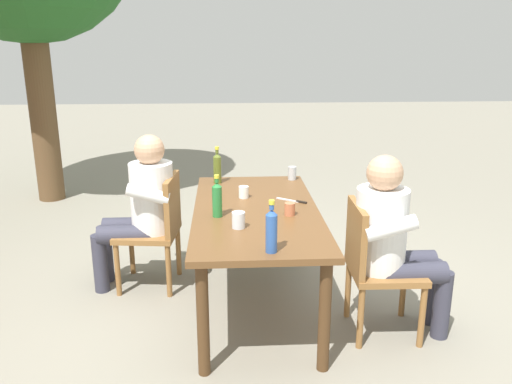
% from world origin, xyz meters
% --- Properties ---
extents(ground_plane, '(24.00, 24.00, 0.00)m').
position_xyz_m(ground_plane, '(0.00, 0.00, 0.00)').
color(ground_plane, gray).
extents(dining_table, '(1.71, 0.84, 0.73)m').
position_xyz_m(dining_table, '(0.00, 0.00, 0.64)').
color(dining_table, brown).
rests_on(dining_table, ground_plane).
extents(chair_near_left, '(0.45, 0.45, 0.87)m').
position_xyz_m(chair_near_left, '(-0.38, -0.72, 0.49)').
color(chair_near_left, olive).
rests_on(chair_near_left, ground_plane).
extents(chair_far_right, '(0.48, 0.48, 0.87)m').
position_xyz_m(chair_far_right, '(0.38, 0.72, 0.49)').
color(chair_far_right, olive).
rests_on(chair_far_right, ground_plane).
extents(person_in_white_shirt, '(0.47, 0.62, 1.18)m').
position_xyz_m(person_in_white_shirt, '(-0.38, -0.83, 0.66)').
color(person_in_white_shirt, white).
rests_on(person_in_white_shirt, ground_plane).
extents(person_in_plaid_shirt, '(0.47, 0.62, 1.18)m').
position_xyz_m(person_in_plaid_shirt, '(0.38, 0.83, 0.66)').
color(person_in_plaid_shirt, white).
rests_on(person_in_plaid_shirt, ground_plane).
extents(bottle_olive, '(0.06, 0.06, 0.30)m').
position_xyz_m(bottle_olive, '(0.68, 0.27, 0.86)').
color(bottle_olive, '#566623').
rests_on(bottle_olive, dining_table).
extents(bottle_blue, '(0.06, 0.06, 0.30)m').
position_xyz_m(bottle_blue, '(-0.75, -0.04, 0.86)').
color(bottle_blue, '#2D56A3').
rests_on(bottle_blue, dining_table).
extents(bottle_green, '(0.06, 0.06, 0.28)m').
position_xyz_m(bottle_green, '(-0.14, 0.26, 0.85)').
color(bottle_green, '#287A38').
rests_on(bottle_green, dining_table).
extents(cup_glass, '(0.08, 0.08, 0.10)m').
position_xyz_m(cup_glass, '(-0.36, 0.13, 0.78)').
color(cup_glass, silver).
rests_on(cup_glass, dining_table).
extents(cup_steel, '(0.07, 0.07, 0.11)m').
position_xyz_m(cup_steel, '(0.75, -0.34, 0.78)').
color(cup_steel, '#B2B7BC').
rests_on(cup_steel, dining_table).
extents(cup_white, '(0.07, 0.07, 0.09)m').
position_xyz_m(cup_white, '(0.26, 0.07, 0.77)').
color(cup_white, white).
rests_on(cup_white, dining_table).
extents(cup_terracotta, '(0.07, 0.07, 0.08)m').
position_xyz_m(cup_terracotta, '(-0.14, -0.21, 0.77)').
color(cup_terracotta, '#BC6B47').
rests_on(cup_terracotta, dining_table).
extents(table_knife, '(0.16, 0.21, 0.01)m').
position_xyz_m(table_knife, '(0.15, -0.28, 0.73)').
color(table_knife, silver).
rests_on(table_knife, dining_table).
extents(backpack_by_near_side, '(0.29, 0.23, 0.42)m').
position_xyz_m(backpack_by_near_side, '(1.23, 0.10, 0.20)').
color(backpack_by_near_side, '#47663D').
rests_on(backpack_by_near_side, ground_plane).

